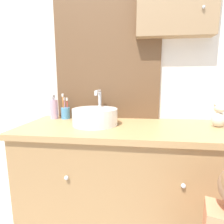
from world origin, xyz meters
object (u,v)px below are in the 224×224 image
Objects in this scene: teddy_bear at (219,115)px; toothbrush_holder at (65,112)px; sink_basin at (95,116)px; soap_dispenser at (54,109)px.

toothbrush_holder is at bearing 173.22° from teddy_bear.
sink_basin reaches higher than teddy_bear.
soap_dispenser is 1.16m from teddy_bear.
sink_basin is at bearing -22.34° from soap_dispenser.
sink_basin is at bearing -30.08° from toothbrush_holder.
soap_dispenser is (-0.09, -0.01, 0.03)m from toothbrush_holder.
toothbrush_holder is 0.09m from soap_dispenser.
sink_basin is 1.80× the size of toothbrush_holder.
teddy_bear is (0.79, 0.03, 0.02)m from sink_basin.
soap_dispenser is at bearing -173.59° from toothbrush_holder.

